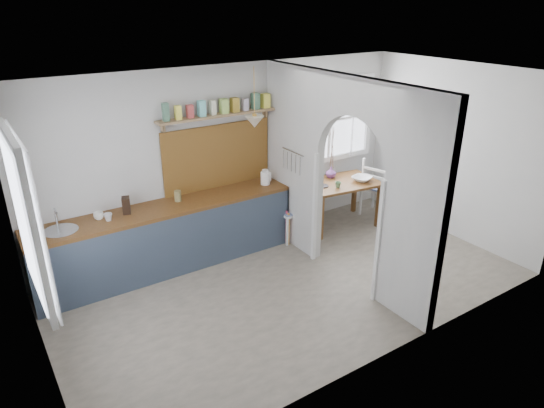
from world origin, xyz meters
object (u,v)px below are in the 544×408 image
chair_right (379,187)px  chair_left (291,209)px  dining_table (339,203)px  kettle (265,177)px  vase (331,172)px

chair_right → chair_left: bearing=71.2°
dining_table → kettle: bearing=178.6°
chair_right → kettle: 2.17m
chair_left → vase: chair_left is taller
kettle → chair_right: bearing=-12.6°
chair_right → kettle: size_ratio=4.58×
chair_left → vase: bearing=104.7°
vase → chair_left: bearing=-168.1°
chair_left → chair_right: chair_right is taller
chair_left → kettle: 0.67m
dining_table → chair_right: (0.82, -0.06, 0.13)m
dining_table → vase: 0.51m
dining_table → chair_right: size_ratio=1.17×
dining_table → chair_left: size_ratio=1.24×
chair_left → kettle: bearing=-110.7°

